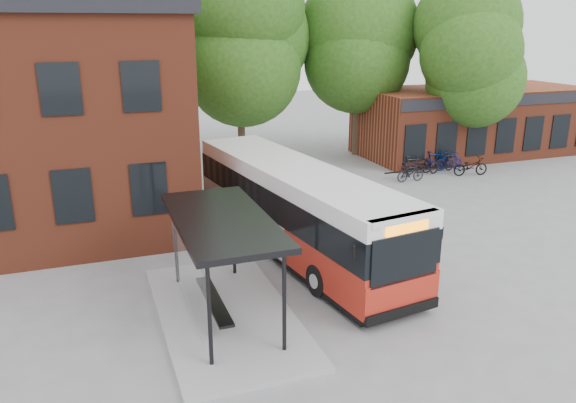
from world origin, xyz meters
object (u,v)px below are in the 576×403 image
object	(u,v)px
bicycle_1	(410,173)
bicycle_3	(412,165)
bicycle_2	(418,166)
bicycle_6	(471,166)
bicycle_5	(433,161)
bicycle_4	(442,163)
bus_shelter	(223,267)
city_bus	(295,209)
bicycle_7	(449,161)

from	to	relation	value
bicycle_1	bicycle_3	distance (m)	1.83
bicycle_1	bicycle_2	world-z (taller)	bicycle_1
bicycle_3	bicycle_6	distance (m)	3.06
bicycle_1	bicycle_5	world-z (taller)	bicycle_5
bicycle_1	bicycle_4	distance (m)	2.87
bus_shelter	bicycle_5	world-z (taller)	bus_shelter
city_bus	bicycle_5	size ratio (longest dim) A/B	6.72
bicycle_2	bicycle_7	bearing A→B (deg)	-87.76
city_bus	bicycle_6	xyz separation A→B (m)	(12.42, 6.48, -1.03)
city_bus	bicycle_2	bearing A→B (deg)	29.62
bicycle_1	bicycle_7	size ratio (longest dim) A/B	0.87
city_bus	bicycle_5	world-z (taller)	city_bus
city_bus	bicycle_4	size ratio (longest dim) A/B	6.45
bicycle_1	bicycle_2	distance (m)	1.77
bicycle_1	bicycle_3	xyz separation A→B (m)	(1.02, 1.52, 0.00)
bus_shelter	bicycle_3	distance (m)	17.78
bicycle_1	bicycle_4	size ratio (longest dim) A/B	0.81
bicycle_5	bicycle_3	bearing A→B (deg)	104.53
bus_shelter	bicycle_3	size ratio (longest dim) A/B	4.63
bicycle_4	bicycle_7	size ratio (longest dim) A/B	1.07
city_bus	bicycle_7	xyz separation A→B (m)	(12.01, 7.80, -1.00)
bicycle_4	bicycle_6	distance (m)	1.51
bicycle_3	bicycle_5	size ratio (longest dim) A/B	0.85
bicycle_5	bicycle_6	world-z (taller)	bicycle_5
city_bus	bicycle_4	xyz separation A→B (m)	(11.40, 7.60, -1.03)
city_bus	bicycle_7	bearing A→B (deg)	24.94
bicycle_6	bicycle_7	xyz separation A→B (m)	(-0.41, 1.32, 0.02)
bicycle_3	bicycle_6	size ratio (longest dim) A/B	0.80
bus_shelter	bicycle_7	xyz separation A→B (m)	(15.50, 11.57, -0.93)
bicycle_5	bicycle_1	bearing A→B (deg)	133.04
city_bus	bicycle_6	bearing A→B (deg)	19.51
bicycle_3	bicycle_1	bearing A→B (deg)	169.59
bicycle_4	bicycle_3	bearing A→B (deg)	60.89
bicycle_2	bicycle_3	world-z (taller)	bicycle_3
bicycle_1	bicycle_3	size ratio (longest dim) A/B	0.99
bicycle_3	bicycle_5	xyz separation A→B (m)	(1.46, 0.13, 0.08)
bicycle_2	bicycle_7	world-z (taller)	bicycle_7
city_bus	bicycle_6	size ratio (longest dim) A/B	6.34
bus_shelter	bicycle_7	bearing A→B (deg)	36.74
bus_shelter	bicycle_5	size ratio (longest dim) A/B	3.93
bicycle_1	bicycle_6	world-z (taller)	bicycle_6
bicycle_2	bicycle_6	xyz separation A→B (m)	(2.40, -1.26, 0.09)
bus_shelter	bicycle_4	bearing A→B (deg)	37.37
bicycle_2	bicycle_5	size ratio (longest dim) A/B	0.87
bicycle_3	bicycle_4	bearing A→B (deg)	-81.05
bicycle_1	bicycle_6	bearing A→B (deg)	-89.29
bicycle_1	bicycle_7	bearing A→B (deg)	-67.29
bus_shelter	bicycle_1	xyz separation A→B (m)	(12.24, 10.27, -1.00)
bicycle_3	bicycle_7	size ratio (longest dim) A/B	0.87
bus_shelter	bicycle_1	world-z (taller)	bus_shelter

